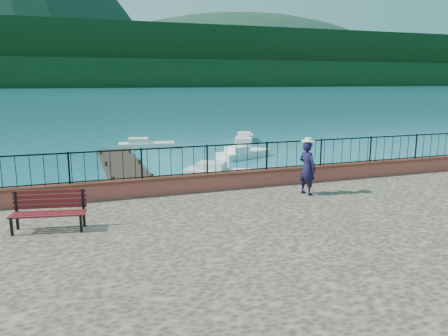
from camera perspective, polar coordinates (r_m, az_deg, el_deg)
ground at (r=12.13m, az=4.58°, el=-12.42°), size 2000.00×2000.00×0.00m
parapet at (r=14.94m, az=-1.09°, el=-1.75°), size 28.00×0.46×0.58m
railing at (r=14.79m, az=-1.10°, el=1.14°), size 27.00×0.05×0.95m
dock at (r=22.76m, az=-12.50°, el=-0.87°), size 2.00×16.00×0.30m
far_forest at (r=310.17m, az=-18.96°, el=11.61°), size 900.00×60.00×18.00m
foothills at (r=370.54m, az=-19.22°, el=13.48°), size 900.00×120.00×44.00m
companion_hill at (r=612.77m, az=2.14°, el=10.99°), size 448.00×384.00×180.00m
park_bench at (r=11.77m, az=-21.88°, el=-6.20°), size 1.86×0.92×0.99m
person at (r=14.45m, az=10.82°, el=-0.01°), size 0.61×0.74×1.76m
hat at (r=14.30m, az=10.96°, el=3.68°), size 0.44×0.44×0.12m
boat_0 at (r=18.35m, az=-15.48°, el=-3.18°), size 4.32×2.18×0.80m
boat_1 at (r=22.11m, az=-0.25°, el=-0.29°), size 3.89×3.20×0.80m
boat_2 at (r=28.00m, az=2.56°, el=2.19°), size 3.89×2.56×0.80m
boat_4 at (r=32.17m, az=-10.06°, el=3.24°), size 4.16×1.89×0.80m
boat_5 at (r=35.63m, az=2.69°, el=4.18°), size 2.70×3.80×0.80m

